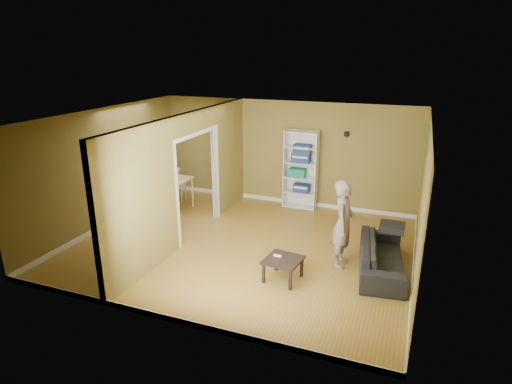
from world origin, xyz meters
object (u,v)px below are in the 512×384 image
sofa (382,252)px  bookshelf (301,169)px  chair_near (154,197)px  dining_table (163,181)px  chair_left (137,187)px  coffee_table (283,262)px  chair_far (178,183)px  person (344,217)px

sofa → bookshelf: size_ratio=0.99×
bookshelf → chair_near: bearing=-147.5°
dining_table → chair_left: (-0.82, 0.05, -0.28)m
bookshelf → coffee_table: size_ratio=3.27×
chair_left → chair_near: bearing=78.0°
coffee_table → bookshelf: bearing=100.7°
chair_near → chair_left: bearing=129.7°
dining_table → chair_far: size_ratio=1.34×
coffee_table → chair_far: (-3.77, 2.87, 0.14)m
chair_near → chair_far: chair_near is taller
bookshelf → chair_far: bearing=-166.5°
bookshelf → dining_table: bookshelf is taller
chair_left → person: bearing=97.9°
person → chair_near: 4.62m
coffee_table → chair_far: size_ratio=0.62×
chair_left → bookshelf: bearing=130.7°
person → chair_near: person is taller
coffee_table → chair_near: chair_near is taller
bookshelf → dining_table: 3.40m
bookshelf → coffee_table: bearing=-79.3°
chair_far → person: bearing=148.2°
person → chair_near: (-4.53, 0.79, -0.46)m
chair_near → coffee_table: bearing=-40.3°
chair_near → sofa: bearing=-23.9°
sofa → chair_left: chair_left is taller
person → coffee_table: bearing=138.6°
person → dining_table: 4.82m
sofa → chair_left: size_ratio=2.17×
sofa → coffee_table: 1.80m
coffee_table → chair_left: 5.16m
bookshelf → chair_far: 3.21m
person → chair_far: 5.03m
dining_table → person: bearing=-16.4°
coffee_table → dining_table: dining_table is taller
sofa → chair_left: 6.31m
sofa → chair_near: (-5.24, 0.76, 0.13)m
chair_left → chair_far: size_ratio=0.93×
coffee_table → chair_far: chair_far is taller
chair_far → chair_left: bearing=24.9°
bookshelf → chair_left: size_ratio=2.19×
bookshelf → dining_table: (-3.11, -1.35, -0.25)m
person → chair_left: person is taller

